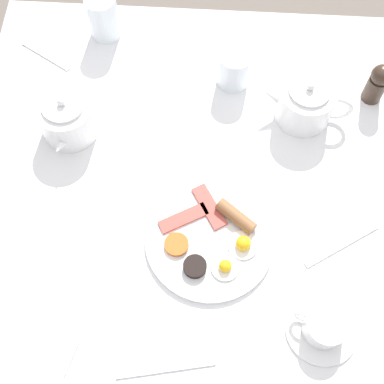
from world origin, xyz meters
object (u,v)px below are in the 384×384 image
pepper_grinder (378,83)px  fork_spare (342,245)px  water_glass_short (103,16)px  fork_by_plate (166,368)px  water_glass_tall (234,69)px  teapot_near (306,103)px  spoon_for_tea (46,56)px  teacup_with_saucer_left (324,327)px  knife_by_plate (11,254)px  napkin_folded (35,376)px  teapot_far (67,117)px  breakfast_plate (212,239)px

pepper_grinder → fork_spare: size_ratio=0.69×
water_glass_short → fork_by_plate: (0.80, 0.21, -0.06)m
water_glass_tall → fork_by_plate: size_ratio=0.50×
teapot_near → fork_spare: bearing=110.6°
pepper_grinder → spoon_for_tea: 0.79m
teacup_with_saucer_left → water_glass_tall: (-0.58, -0.19, 0.02)m
knife_by_plate → fork_spare: same height
water_glass_tall → napkin_folded: (0.70, -0.35, -0.04)m
knife_by_plate → spoon_for_tea: 0.51m
teapot_near → water_glass_short: teapot_near is taller
fork_spare → water_glass_short: bearing=-133.6°
fork_by_plate → fork_spare: same height
pepper_grinder → napkin_folded: bearing=-45.3°
water_glass_short → napkin_folded: bearing=-2.0°
teapot_near → fork_spare: (0.32, 0.07, -0.05)m
teapot_far → water_glass_short: size_ratio=1.84×
teacup_with_saucer_left → teapot_far: bearing=-127.3°
spoon_for_tea → teapot_far: bearing=25.2°
teapot_near → fork_by_plate: teapot_near is taller
water_glass_short → napkin_folded: water_glass_short is taller
water_glass_tall → knife_by_plate: water_glass_tall is taller
knife_by_plate → teapot_far: bearing=165.7°
pepper_grinder → spoon_for_tea: size_ratio=0.81×
water_glass_short → knife_by_plate: bearing=-11.6°
napkin_folded → knife_by_plate: (-0.23, -0.09, -0.00)m
fork_by_plate → knife_by_plate: 0.39m
water_glass_short → knife_by_plate: 0.61m
teacup_with_saucer_left → fork_spare: teacup_with_saucer_left is taller
fork_by_plate → fork_spare: 0.43m
teapot_far → knife_by_plate: size_ratio=1.10×
water_glass_tall → pepper_grinder: size_ratio=0.86×
knife_by_plate → pepper_grinder: bearing=119.5°
teapot_far → water_glass_tall: 0.40m
teapot_near → fork_spare: teapot_near is taller
napkin_folded → fork_spare: size_ratio=1.20×
water_glass_short → teapot_far: bearing=-8.7°
napkin_folded → fork_spare: (-0.29, 0.59, -0.00)m
napkin_folded → fork_by_plate: 0.24m
teapot_near → teapot_far: same height
napkin_folded → teapot_near: bearing=139.9°
spoon_for_tea → pepper_grinder: bearing=84.6°
water_glass_tall → fork_by_plate: bearing=-9.1°
pepper_grinder → fork_spare: 0.39m
teapot_near → teacup_with_saucer_left: bearing=100.3°
breakfast_plate → teacup_with_saucer_left: bearing=52.5°
teapot_near → teapot_far: (0.07, -0.53, 0.00)m
water_glass_tall → spoon_for_tea: (-0.05, -0.46, -0.05)m
teapot_near → knife_by_plate: teapot_near is taller
teapot_near → water_glass_tall: teapot_near is taller
knife_by_plate → spoon_for_tea: bearing=-178.0°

